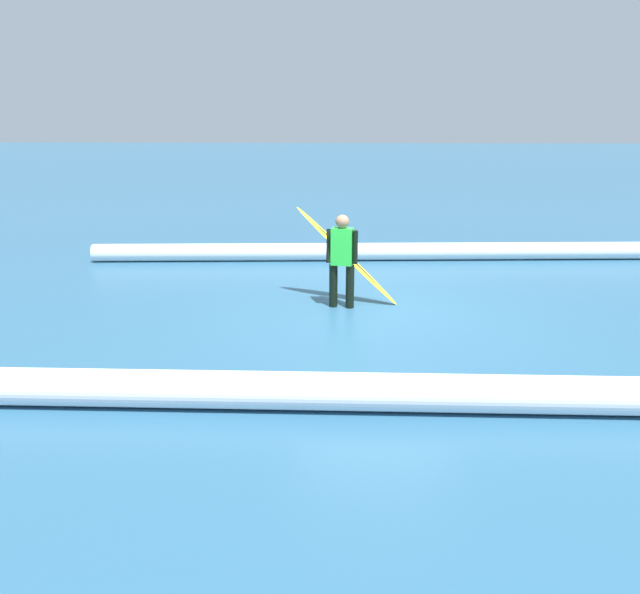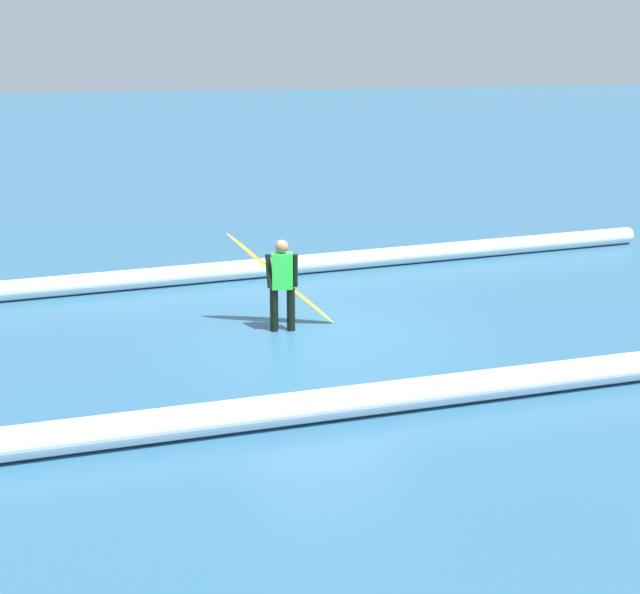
% 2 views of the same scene
% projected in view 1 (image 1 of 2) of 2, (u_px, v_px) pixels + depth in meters
% --- Properties ---
extents(ground_plane, '(176.67, 176.67, 0.00)m').
position_uv_depth(ground_plane, '(377.00, 313.00, 9.49)').
color(ground_plane, '#2A5878').
extents(surfer, '(0.51, 0.29, 1.54)m').
position_uv_depth(surfer, '(342.00, 256.00, 9.58)').
color(surfer, black).
rests_on(surfer, ground_plane).
extents(surfboard, '(1.82, 0.73, 1.61)m').
position_uv_depth(surfboard, '(347.00, 256.00, 9.97)').
color(surfboard, yellow).
rests_on(surfboard, ground_plane).
extents(wave_crest_foreground, '(15.25, 1.56, 0.39)m').
position_uv_depth(wave_crest_foreground, '(436.00, 251.00, 13.17)').
color(wave_crest_foreground, white).
rests_on(wave_crest_foreground, ground_plane).
extents(wave_crest_midground, '(23.02, 0.87, 0.41)m').
position_uv_depth(wave_crest_midground, '(114.00, 388.00, 6.33)').
color(wave_crest_midground, white).
rests_on(wave_crest_midground, ground_plane).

